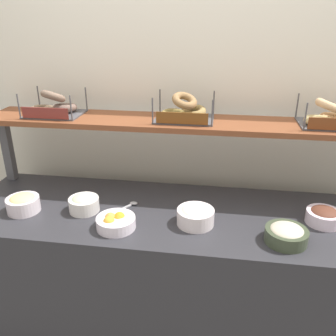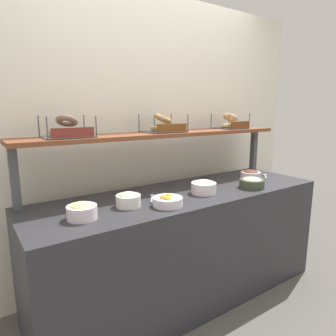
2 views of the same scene
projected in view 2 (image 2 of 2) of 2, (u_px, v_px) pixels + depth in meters
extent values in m
plane|color=#595651|center=(183.00, 295.00, 2.40)|extent=(8.00, 8.00, 0.00)
cube|color=white|center=(146.00, 139.00, 2.61)|extent=(3.49, 0.06, 2.40)
cube|color=#2D2D33|center=(183.00, 246.00, 2.32)|extent=(2.29, 0.70, 0.85)
cube|color=#4C4C51|center=(14.00, 179.00, 1.81)|extent=(0.05, 0.05, 0.40)
cube|color=#4C4C51|center=(254.00, 150.00, 3.01)|extent=(0.05, 0.05, 0.40)
cube|color=brown|center=(164.00, 134.00, 2.37)|extent=(2.25, 0.32, 0.03)
cylinder|color=white|center=(250.00, 176.00, 2.64)|extent=(0.17, 0.17, 0.07)
ellipsoid|color=brown|center=(251.00, 172.00, 2.64)|extent=(0.13, 0.13, 0.05)
cylinder|color=white|center=(204.00, 188.00, 2.21)|extent=(0.19, 0.19, 0.08)
ellipsoid|color=white|center=(204.00, 183.00, 2.20)|extent=(0.14, 0.14, 0.06)
cylinder|color=white|center=(128.00, 201.00, 1.91)|extent=(0.16, 0.16, 0.08)
ellipsoid|color=beige|center=(128.00, 196.00, 1.91)|extent=(0.12, 0.12, 0.05)
cylinder|color=white|center=(82.00, 212.00, 1.70)|extent=(0.17, 0.17, 0.08)
ellipsoid|color=#EBD58B|center=(82.00, 207.00, 1.69)|extent=(0.13, 0.13, 0.05)
cylinder|color=#3E4834|center=(252.00, 183.00, 2.37)|extent=(0.20, 0.20, 0.07)
ellipsoid|color=beige|center=(252.00, 180.00, 2.37)|extent=(0.15, 0.15, 0.05)
cylinder|color=white|center=(168.00, 202.00, 1.93)|extent=(0.19, 0.19, 0.06)
sphere|color=orange|center=(169.00, 198.00, 1.93)|extent=(0.04, 0.04, 0.04)
sphere|color=#F99E44|center=(164.00, 199.00, 1.91)|extent=(0.06, 0.06, 0.06)
sphere|color=gold|center=(167.00, 200.00, 1.88)|extent=(0.06, 0.06, 0.06)
sphere|color=orange|center=(168.00, 198.00, 1.94)|extent=(0.06, 0.06, 0.06)
cube|color=#B7B7BC|center=(152.00, 199.00, 2.05)|extent=(0.09, 0.12, 0.01)
ellipsoid|color=#B7B7BC|center=(152.00, 195.00, 2.14)|extent=(0.04, 0.03, 0.01)
cube|color=#B7B7BC|center=(266.00, 177.00, 2.71)|extent=(0.11, 0.10, 0.01)
ellipsoid|color=#B7B7BC|center=(265.00, 175.00, 2.79)|extent=(0.04, 0.03, 0.01)
cube|color=#4C4C51|center=(68.00, 137.00, 1.96)|extent=(0.31, 0.24, 0.01)
cylinder|color=#4C4C51|center=(47.00, 128.00, 1.77)|extent=(0.01, 0.01, 0.14)
cylinder|color=#4C4C51|center=(96.00, 127.00, 1.94)|extent=(0.01, 0.01, 0.14)
cylinder|color=#4C4C51|center=(39.00, 127.00, 1.96)|extent=(0.01, 0.01, 0.14)
cylinder|color=#4C4C51|center=(84.00, 125.00, 2.12)|extent=(0.01, 0.01, 0.14)
cube|color=maroon|center=(73.00, 132.00, 1.85)|extent=(0.27, 0.01, 0.06)
torus|color=#846B4F|center=(60.00, 133.00, 1.90)|extent=(0.18, 0.18, 0.05)
torus|color=#725A4F|center=(73.00, 131.00, 2.01)|extent=(0.17, 0.17, 0.05)
torus|color=#7C6453|center=(67.00, 121.00, 1.94)|extent=(0.20, 0.20, 0.09)
cube|color=#4C4C51|center=(163.00, 132.00, 2.38)|extent=(0.32, 0.24, 0.01)
cylinder|color=#4C4C51|center=(154.00, 125.00, 2.19)|extent=(0.01, 0.01, 0.14)
cylinder|color=#4C4C51|center=(188.00, 123.00, 2.36)|extent=(0.01, 0.01, 0.14)
cylinder|color=#4C4C51|center=(139.00, 123.00, 2.37)|extent=(0.01, 0.01, 0.14)
cylinder|color=#4C4C51|center=(171.00, 122.00, 2.55)|extent=(0.01, 0.01, 0.14)
cube|color=brown|center=(172.00, 128.00, 2.28)|extent=(0.27, 0.01, 0.06)
torus|color=olive|center=(159.00, 128.00, 2.32)|extent=(0.19, 0.19, 0.05)
torus|color=#9A7E48|center=(166.00, 127.00, 2.43)|extent=(0.19, 0.19, 0.06)
torus|color=#956F46|center=(163.00, 119.00, 2.36)|extent=(0.20, 0.20, 0.09)
cube|color=#4C4C51|center=(230.00, 128.00, 2.79)|extent=(0.27, 0.24, 0.01)
cylinder|color=#4C4C51|center=(229.00, 122.00, 2.62)|extent=(0.01, 0.01, 0.14)
cylinder|color=#4C4C51|center=(249.00, 121.00, 2.76)|extent=(0.01, 0.01, 0.14)
cylinder|color=#4C4C51|center=(211.00, 121.00, 2.80)|extent=(0.01, 0.01, 0.14)
cylinder|color=#4C4C51|center=(231.00, 120.00, 2.95)|extent=(0.01, 0.01, 0.14)
cube|color=brown|center=(240.00, 125.00, 2.69)|extent=(0.23, 0.01, 0.06)
torus|color=#D1BC7B|center=(229.00, 125.00, 2.74)|extent=(0.16, 0.16, 0.05)
torus|color=tan|center=(230.00, 125.00, 2.84)|extent=(0.20, 0.20, 0.05)
torus|color=#DBAF7D|center=(230.00, 117.00, 2.78)|extent=(0.17, 0.17, 0.09)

